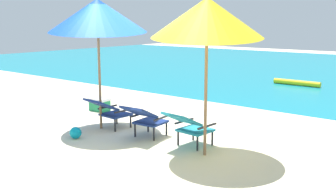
{
  "coord_description": "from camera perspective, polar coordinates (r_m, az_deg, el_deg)",
  "views": [
    {
      "loc": [
        4.77,
        -5.53,
        2.19
      ],
      "look_at": [
        0.0,
        0.44,
        0.75
      ],
      "focal_mm": 42.11,
      "sensor_mm": 36.0,
      "label": 1
    }
  ],
  "objects": [
    {
      "name": "swim_buoy",
      "position": [
        14.16,
        18.12,
        1.64
      ],
      "size": [
        1.6,
        0.18,
        0.18
      ],
      "primitive_type": "cylinder",
      "rotation": [
        0.0,
        1.57,
        0.0
      ],
      "color": "yellow",
      "rests_on": "ocean_band"
    },
    {
      "name": "lounge_chair_center",
      "position": [
        7.38,
        -3.31,
        -3.35
      ],
      "size": [
        0.61,
        0.92,
        0.68
      ],
      "color": "navy",
      "rests_on": "ground_plane"
    },
    {
      "name": "lounge_chair_left",
      "position": [
        8.07,
        -8.53,
        -2.23
      ],
      "size": [
        0.59,
        0.91,
        0.68
      ],
      "color": "navy",
      "rests_on": "ground_plane"
    },
    {
      "name": "cooler_box",
      "position": [
        9.82,
        -9.87,
        -1.41
      ],
      "size": [
        0.49,
        0.35,
        0.32
      ],
      "color": "#1E844C",
      "rests_on": "ground_plane"
    },
    {
      "name": "ground_plane",
      "position": [
        10.88,
        11.8,
        -1.17
      ],
      "size": [
        40.0,
        40.0,
        0.0
      ],
      "primitive_type": "plane",
      "color": "beige"
    },
    {
      "name": "beach_ball",
      "position": [
        7.63,
        -13.24,
        -5.42
      ],
      "size": [
        0.22,
        0.22,
        0.22
      ],
      "primitive_type": "sphere",
      "color": "#0A93AD",
      "rests_on": "ground_plane"
    },
    {
      "name": "beach_umbrella_right",
      "position": [
        6.24,
        5.69,
        11.02
      ],
      "size": [
        2.48,
        2.49,
        2.62
      ],
      "color": "olive",
      "rests_on": "ground_plane"
    },
    {
      "name": "beach_umbrella_left",
      "position": [
        7.98,
        -10.16,
        11.21
      ],
      "size": [
        2.77,
        2.77,
        2.69
      ],
      "color": "olive",
      "rests_on": "ground_plane"
    },
    {
      "name": "lounge_chair_right",
      "position": [
        6.85,
        3.07,
        -4.46
      ],
      "size": [
        0.6,
        0.91,
        0.68
      ],
      "color": "teal",
      "rests_on": "ground_plane"
    }
  ]
}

